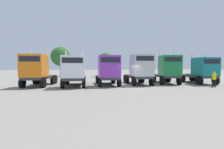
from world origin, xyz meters
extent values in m
plane|color=gray|center=(0.00, 0.00, 0.00)|extent=(200.00, 200.00, 0.00)
cube|color=#333338|center=(-10.22, 3.10, 1.01)|extent=(2.87, 6.05, 0.30)
cube|color=orange|center=(-10.43, 1.39, 2.40)|extent=(2.67, 2.66, 2.47)
cube|color=black|center=(-10.57, 0.18, 3.11)|extent=(2.09, 0.29, 0.55)
cylinder|color=silver|center=(-9.32, 2.61, 2.70)|extent=(0.20, 0.20, 3.07)
cylinder|color=silver|center=(-11.21, 2.84, 2.70)|extent=(0.20, 0.20, 3.07)
cylinder|color=#333338|center=(-10.07, 4.37, 1.22)|extent=(1.22, 1.22, 0.12)
cylinder|color=black|center=(-9.39, 0.77, 0.56)|extent=(0.48, 1.15, 1.11)
cylinder|color=black|center=(-11.58, 1.03, 0.56)|extent=(0.48, 1.15, 1.11)
cylinder|color=black|center=(-8.97, 4.28, 0.56)|extent=(0.48, 1.15, 1.11)
cylinder|color=black|center=(-11.16, 4.54, 0.56)|extent=(0.48, 1.15, 1.11)
cylinder|color=black|center=(-8.84, 5.37, 0.56)|extent=(0.48, 1.15, 1.11)
cylinder|color=black|center=(-11.03, 5.63, 0.56)|extent=(0.48, 1.15, 1.11)
cube|color=#333338|center=(-6.09, 2.16, 0.96)|extent=(2.40, 6.13, 0.30)
cube|color=white|center=(-6.15, 0.33, 2.29)|extent=(2.48, 2.47, 2.37)
cube|color=black|center=(-6.19, -0.89, 2.95)|extent=(2.10, 0.11, 0.55)
cylinder|color=silver|center=(-5.16, 1.64, 2.59)|extent=(0.19, 0.19, 2.97)
cylinder|color=silver|center=(-7.06, 1.70, 2.59)|extent=(0.19, 0.19, 2.97)
cylinder|color=#333338|center=(-6.05, 3.49, 1.17)|extent=(1.14, 1.14, 0.12)
cylinder|color=black|center=(-5.07, -0.21, 0.53)|extent=(0.39, 1.07, 1.06)
cylinder|color=black|center=(-7.27, -0.13, 0.53)|extent=(0.39, 1.07, 1.06)
cylinder|color=black|center=(-4.95, 3.55, 0.53)|extent=(0.39, 1.07, 1.06)
cylinder|color=black|center=(-7.14, 3.62, 0.53)|extent=(0.39, 1.07, 1.06)
cylinder|color=black|center=(-4.91, 4.65, 0.53)|extent=(0.39, 1.07, 1.06)
cylinder|color=black|center=(-7.11, 4.72, 0.53)|extent=(0.39, 1.07, 1.06)
cube|color=#333338|center=(-2.11, 2.43, 0.95)|extent=(2.37, 5.99, 0.30)
cube|color=purple|center=(-2.16, 0.71, 2.34)|extent=(2.47, 2.54, 2.46)
cube|color=black|center=(-2.19, -0.55, 3.04)|extent=(2.10, 0.10, 0.55)
cylinder|color=silver|center=(-1.17, 2.07, 2.64)|extent=(0.19, 0.19, 3.06)
cylinder|color=silver|center=(-3.07, 2.12, 2.64)|extent=(0.19, 0.19, 3.06)
cylinder|color=#333338|center=(-2.07, 3.74, 1.16)|extent=(1.13, 1.13, 0.12)
cylinder|color=black|center=(-1.07, 0.14, 0.53)|extent=(0.38, 1.06, 1.05)
cylinder|color=black|center=(-3.27, 0.20, 0.53)|extent=(0.38, 1.06, 1.05)
cylinder|color=black|center=(-0.97, 3.77, 0.53)|extent=(0.38, 1.06, 1.05)
cylinder|color=black|center=(-3.17, 3.83, 0.53)|extent=(0.38, 1.06, 1.05)
cylinder|color=black|center=(-0.94, 4.87, 0.53)|extent=(0.38, 1.06, 1.05)
cylinder|color=black|center=(-3.14, 4.93, 0.53)|extent=(0.38, 1.06, 1.05)
cube|color=#333338|center=(2.02, 2.60, 0.99)|extent=(2.45, 5.88, 0.30)
cube|color=#B7BABF|center=(1.95, 0.97, 2.46)|extent=(2.51, 2.62, 2.64)
cube|color=black|center=(1.89, -0.31, 3.26)|extent=(2.10, 0.13, 0.55)
cylinder|color=silver|center=(2.96, 2.33, 2.76)|extent=(0.19, 0.19, 3.24)
cylinder|color=silver|center=(1.06, 2.41, 2.76)|extent=(0.19, 0.19, 3.24)
cylinder|color=#333338|center=(2.08, 3.88, 1.20)|extent=(1.15, 1.15, 0.12)
cylinder|color=black|center=(3.02, 0.36, 0.55)|extent=(0.40, 1.11, 1.09)
cylinder|color=black|center=(0.82, 0.46, 0.55)|extent=(0.40, 1.11, 1.09)
cylinder|color=black|center=(3.18, 3.85, 0.55)|extent=(0.40, 1.11, 1.09)
cylinder|color=black|center=(0.98, 3.95, 0.55)|extent=(0.40, 1.11, 1.09)
cylinder|color=black|center=(3.22, 4.95, 0.55)|extent=(0.40, 1.11, 1.09)
cylinder|color=black|center=(1.03, 5.05, 0.55)|extent=(0.40, 1.11, 1.09)
cube|color=#333338|center=(6.26, 3.16, 1.02)|extent=(3.32, 6.44, 0.30)
cube|color=#197238|center=(5.89, 1.25, 2.45)|extent=(2.78, 2.66, 2.55)
cube|color=black|center=(5.67, 0.13, 3.20)|extent=(2.07, 0.44, 0.55)
cylinder|color=silver|center=(7.06, 2.32, 2.75)|extent=(0.21, 0.21, 3.15)
cylinder|color=silver|center=(5.19, 2.68, 2.75)|extent=(0.21, 0.21, 3.15)
cylinder|color=#333338|center=(6.51, 4.49, 1.23)|extent=(1.29, 1.29, 0.12)
cylinder|color=black|center=(6.89, 0.63, 0.56)|extent=(0.56, 1.17, 1.12)
cylinder|color=black|center=(4.73, 1.04, 0.56)|extent=(0.56, 1.17, 1.12)
cylinder|color=black|center=(7.61, 4.40, 0.56)|extent=(0.56, 1.17, 1.12)
cylinder|color=black|center=(5.45, 4.81, 0.56)|extent=(0.56, 1.17, 1.12)
cylinder|color=black|center=(7.82, 5.48, 0.56)|extent=(0.56, 1.17, 1.12)
cylinder|color=black|center=(5.66, 5.89, 0.56)|extent=(0.56, 1.17, 1.12)
cube|color=#333338|center=(10.50, 2.23, 1.00)|extent=(2.68, 6.33, 0.30)
cube|color=#14727A|center=(10.35, 0.36, 2.30)|extent=(2.58, 2.61, 2.31)
cube|color=black|center=(10.25, -0.87, 2.93)|extent=(2.10, 0.20, 0.55)
cylinder|color=silver|center=(11.40, 1.65, 2.60)|extent=(0.19, 0.19, 2.91)
cylinder|color=silver|center=(9.51, 1.80, 2.60)|extent=(0.19, 0.19, 2.91)
cylinder|color=#333338|center=(10.60, 3.58, 1.21)|extent=(1.18, 1.18, 0.12)
cylinder|color=black|center=(11.41, -0.24, 0.55)|extent=(0.43, 1.12, 1.10)
cylinder|color=black|center=(9.21, -0.07, 0.55)|extent=(0.43, 1.12, 1.10)
cylinder|color=black|center=(11.71, 3.62, 0.55)|extent=(0.43, 1.12, 1.10)
cylinder|color=black|center=(9.52, 3.80, 0.55)|extent=(0.43, 1.12, 1.10)
cylinder|color=black|center=(11.80, 4.72, 0.55)|extent=(0.43, 1.12, 1.10)
cylinder|color=black|center=(9.60, 4.89, 0.55)|extent=(0.43, 1.12, 1.10)
cylinder|color=black|center=(9.50, -2.21, 0.43)|extent=(0.19, 0.19, 0.85)
cylinder|color=black|center=(9.23, -2.14, 0.43)|extent=(0.19, 0.19, 0.85)
cylinder|color=yellow|center=(9.36, -2.18, 1.19)|extent=(0.49, 0.49, 0.67)
sphere|color=tan|center=(9.36, -2.18, 1.64)|extent=(0.23, 0.23, 0.23)
cylinder|color=#4C3823|center=(-9.96, 21.11, 1.45)|extent=(0.36, 0.36, 2.90)
sphere|color=#286023|center=(-9.96, 21.11, 4.65)|extent=(4.38, 4.38, 4.38)
cylinder|color=#4C3823|center=(0.33, 19.39, 1.41)|extent=(0.36, 0.36, 2.83)
sphere|color=#286023|center=(0.33, 19.39, 4.04)|extent=(3.04, 3.04, 3.04)
cylinder|color=#4C3823|center=(10.11, 21.90, 1.29)|extent=(0.36, 0.36, 2.58)
sphere|color=#286023|center=(10.11, 21.90, 3.99)|extent=(3.54, 3.54, 3.54)
camera|label=1|loc=(-5.33, -17.84, 2.31)|focal=25.96mm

